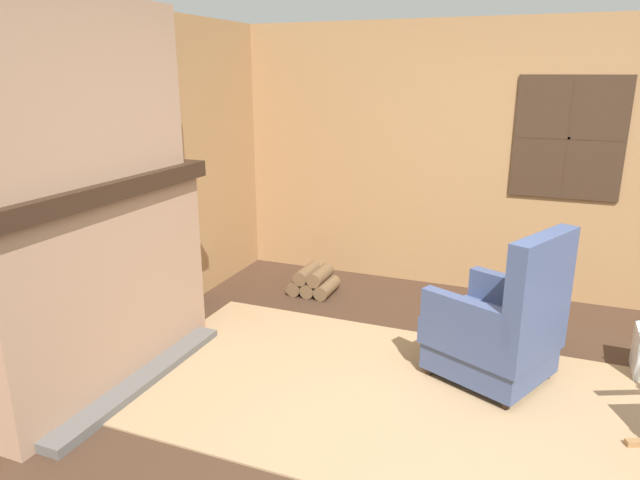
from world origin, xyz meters
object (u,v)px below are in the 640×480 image
firewood_stack (314,281)px  storage_case (117,158)px  oil_lamp_vase (19,172)px  armchair (499,329)px

firewood_stack → storage_case: size_ratio=1.61×
oil_lamp_vase → firewood_stack: bearing=72.0°
oil_lamp_vase → storage_case: oil_lamp_vase is taller
armchair → firewood_stack: size_ratio=2.62×
oil_lamp_vase → storage_case: size_ratio=1.17×
armchair → storage_case: size_ratio=4.20×
storage_case → firewood_stack: bearing=64.1°
armchair → oil_lamp_vase: oil_lamp_vase is taller
armchair → firewood_stack: (-1.69, 0.99, -0.26)m
armchair → oil_lamp_vase: (-2.44, -1.31, 1.06)m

